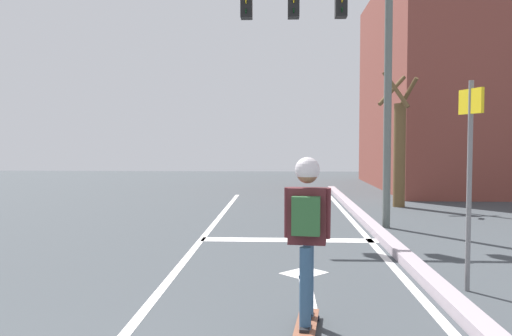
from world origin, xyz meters
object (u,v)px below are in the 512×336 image
(skateboard, at_px, (307,324))
(roadside_tree, at_px, (399,147))
(traffic_signal_mast, at_px, (334,40))
(skater, at_px, (307,220))
(street_sign_post, at_px, (470,156))

(skateboard, distance_m, roadside_tree, 10.30)
(skateboard, bearing_deg, roadside_tree, 72.63)
(traffic_signal_mast, bearing_deg, skater, -97.91)
(skateboard, relative_size, roadside_tree, 0.23)
(skater, bearing_deg, street_sign_post, 35.70)
(skater, relative_size, street_sign_post, 0.62)
(street_sign_post, bearing_deg, skateboard, -144.60)
(roadside_tree, bearing_deg, skater, -107.35)
(skateboard, xyz_separation_m, traffic_signal_mast, (0.85, 6.12, 3.86))
(skateboard, relative_size, skater, 0.54)
(traffic_signal_mast, distance_m, roadside_tree, 4.78)
(skateboard, height_order, skater, skater)
(skater, xyz_separation_m, street_sign_post, (2.03, 1.46, 0.57))
(street_sign_post, xyz_separation_m, roadside_tree, (1.01, 8.28, 0.01))
(street_sign_post, bearing_deg, skater, -144.30)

